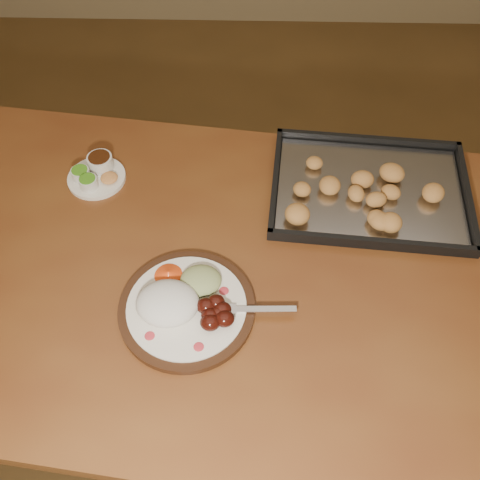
{
  "coord_description": "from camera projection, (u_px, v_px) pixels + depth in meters",
  "views": [
    {
      "loc": [
        -0.03,
        -0.91,
        1.72
      ],
      "look_at": [
        -0.04,
        -0.2,
        0.77
      ],
      "focal_mm": 40.0,
      "sensor_mm": 36.0,
      "label": 1
    }
  ],
  "objects": [
    {
      "name": "dinner_plate",
      "position": [
        184.0,
        304.0,
        1.09
      ],
      "size": [
        0.36,
        0.28,
        0.06
      ],
      "rotation": [
        0.0,
        0.0,
        -0.05
      ],
      "color": "black",
      "rests_on": "dining_table"
    },
    {
      "name": "ground",
      "position": [
        253.0,
        326.0,
        1.92
      ],
      "size": [
        4.0,
        4.0,
        0.0
      ],
      "primitive_type": "plane",
      "color": "brown",
      "rests_on": "ground"
    },
    {
      "name": "condiment_saucer",
      "position": [
        96.0,
        173.0,
        1.32
      ],
      "size": [
        0.14,
        0.14,
        0.05
      ],
      "rotation": [
        0.0,
        0.0,
        -0.54
      ],
      "color": "white",
      "rests_on": "dining_table"
    },
    {
      "name": "dining_table",
      "position": [
        208.0,
        290.0,
        1.25
      ],
      "size": [
        1.6,
        1.07,
        0.75
      ],
      "rotation": [
        0.0,
        0.0,
        -0.12
      ],
      "color": "brown",
      "rests_on": "ground"
    },
    {
      "name": "baking_tray",
      "position": [
        369.0,
        188.0,
        1.29
      ],
      "size": [
        0.5,
        0.39,
        0.05
      ],
      "rotation": [
        0.0,
        0.0,
        -0.08
      ],
      "color": "black",
      "rests_on": "dining_table"
    }
  ]
}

